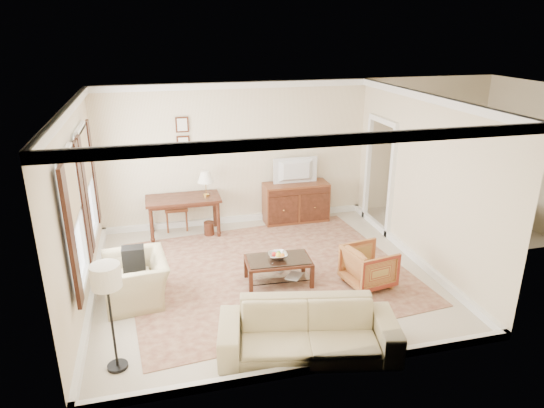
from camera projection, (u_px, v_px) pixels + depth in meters
name	position (u px, v px, depth m)	size (l,w,h in m)	color
room_shell	(264.00, 129.00, 7.21)	(5.51, 5.01, 2.91)	beige
annex_bedroom	(463.00, 209.00, 10.02)	(3.00, 2.70, 2.90)	beige
window_front	(74.00, 220.00, 6.28)	(0.12, 1.56, 1.80)	#CCB284
window_rear	(87.00, 183.00, 7.73)	(0.12, 1.56, 1.80)	#CCB284
doorway	(379.00, 177.00, 9.68)	(0.10, 1.12, 2.25)	white
rug	(268.00, 272.00, 8.19)	(4.49, 3.85, 0.01)	#5E291F
writing_desk	(183.00, 203.00, 9.43)	(1.43, 0.71, 0.78)	#4F2416
desk_chair	(175.00, 204.00, 9.77)	(0.45, 0.45, 1.05)	brown
desk_lamp	(206.00, 184.00, 9.41)	(0.32, 0.32, 0.50)	silver
framed_prints	(183.00, 134.00, 9.40)	(0.25, 0.04, 0.68)	#4F2416
sideboard	(296.00, 202.00, 10.21)	(1.35, 0.52, 0.83)	brown
tv	(297.00, 163.00, 9.89)	(0.89, 0.51, 0.12)	black
coffee_table	(278.00, 264.00, 7.73)	(1.06, 0.66, 0.44)	#4F2416
fruit_bowl	(278.00, 255.00, 7.71)	(0.42, 0.42, 0.10)	silver
book_a	(274.00, 270.00, 7.89)	(0.28, 0.04, 0.38)	brown
book_b	(288.00, 275.00, 7.76)	(0.28, 0.03, 0.38)	brown
striped_armchair	(369.00, 264.00, 7.67)	(0.70, 0.65, 0.72)	maroon
club_armchair	(136.00, 273.00, 7.22)	(1.05, 0.68, 0.91)	tan
backpack	(133.00, 257.00, 7.16)	(0.32, 0.22, 0.40)	black
sofa	(308.00, 323.00, 6.03)	(2.24, 0.65, 0.87)	tan
floor_lamp	(107.00, 284.00, 5.51)	(0.34, 0.34, 1.40)	black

